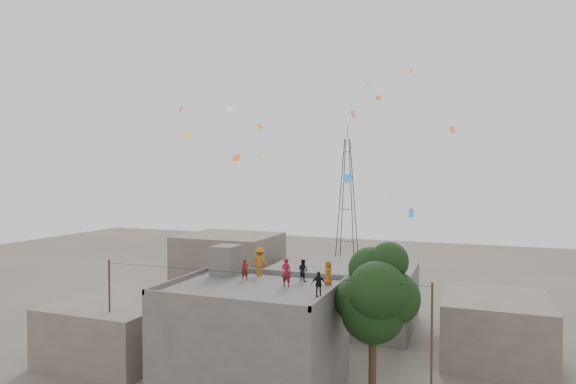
{
  "coord_description": "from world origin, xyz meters",
  "views": [
    {
      "loc": [
        12.25,
        -26.19,
        12.81
      ],
      "look_at": [
        1.74,
        1.46,
        11.82
      ],
      "focal_mm": 30.0,
      "sensor_mm": 36.0,
      "label": 1
    }
  ],
  "objects_px": {
    "transmission_tower": "(347,203)",
    "person_red_adult": "(286,272)",
    "stair_head_box": "(226,260)",
    "tree": "(376,295)",
    "person_dark_adult": "(318,284)"
  },
  "relations": [
    {
      "from": "stair_head_box",
      "to": "person_dark_adult",
      "type": "bearing_deg",
      "value": -24.03
    },
    {
      "from": "stair_head_box",
      "to": "transmission_tower",
      "type": "bearing_deg",
      "value": 91.23
    },
    {
      "from": "person_dark_adult",
      "to": "stair_head_box",
      "type": "bearing_deg",
      "value": 130.92
    },
    {
      "from": "stair_head_box",
      "to": "person_dark_adult",
      "type": "relative_size",
      "value": 1.43
    },
    {
      "from": "tree",
      "to": "transmission_tower",
      "type": "relative_size",
      "value": 0.45
    },
    {
      "from": "transmission_tower",
      "to": "tree",
      "type": "bearing_deg",
      "value": -73.91
    },
    {
      "from": "stair_head_box",
      "to": "tree",
      "type": "xyz_separation_m",
      "value": [
        10.57,
        -2.0,
        -1.0
      ]
    },
    {
      "from": "person_dark_adult",
      "to": "person_red_adult",
      "type": "bearing_deg",
      "value": 122.25
    },
    {
      "from": "stair_head_box",
      "to": "person_dark_adult",
      "type": "height_order",
      "value": "stair_head_box"
    },
    {
      "from": "transmission_tower",
      "to": "person_red_adult",
      "type": "distance_m",
      "value": 39.65
    },
    {
      "from": "stair_head_box",
      "to": "person_red_adult",
      "type": "distance_m",
      "value": 5.36
    },
    {
      "from": "stair_head_box",
      "to": "tree",
      "type": "height_order",
      "value": "tree"
    },
    {
      "from": "transmission_tower",
      "to": "person_red_adult",
      "type": "xyz_separation_m",
      "value": [
        5.86,
        -39.16,
        -2.11
      ]
    },
    {
      "from": "tree",
      "to": "person_dark_adult",
      "type": "xyz_separation_m",
      "value": [
        -2.97,
        -1.38,
        0.7
      ]
    },
    {
      "from": "tree",
      "to": "person_red_adult",
      "type": "xyz_separation_m",
      "value": [
        -5.5,
        0.24,
        0.86
      ]
    }
  ]
}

